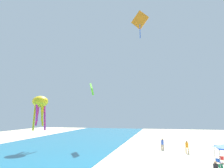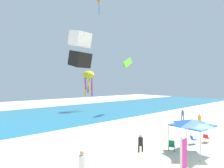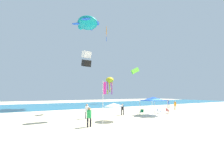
# 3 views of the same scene
# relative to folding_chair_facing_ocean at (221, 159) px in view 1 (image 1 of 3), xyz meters

# --- Properties ---
(ocean_strip) EXTENTS (120.00, 22.82, 0.02)m
(ocean_strip) POSITION_rel_folding_chair_facing_ocean_xyz_m (-3.92, 25.45, -0.46)
(ocean_strip) COLOR teal
(ocean_strip) RESTS_ON ground
(folding_chair_facing_ocean) EXTENTS (0.64, 0.56, 0.82)m
(folding_chair_facing_ocean) POSITION_rel_folding_chair_facing_ocean_xyz_m (0.00, 0.00, 0.00)
(folding_chair_facing_ocean) COLOR black
(folding_chair_facing_ocean) RESTS_ON ground
(folding_chair_near_cooler) EXTENTS (0.80, 0.76, 0.82)m
(folding_chair_near_cooler) POSITION_rel_folding_chair_facing_ocean_xyz_m (-4.64, 1.05, 0.00)
(folding_chair_near_cooler) COLOR black
(folding_chair_near_cooler) RESTS_ON ground
(folding_chair_left_of_tent) EXTENTS (0.80, 0.77, 0.82)m
(folding_chair_left_of_tent) POSITION_rel_folding_chair_facing_ocean_xyz_m (-1.48, 0.61, 0.00)
(folding_chair_left_of_tent) COLOR black
(folding_chair_left_of_tent) RESTS_ON ground
(person_kite_handler) EXTENTS (0.42, 0.47, 1.78)m
(person_kite_handler) POSITION_rel_folding_chair_facing_ocean_xyz_m (5.83, 3.17, 0.57)
(person_kite_handler) COLOR #C6B28C
(person_kite_handler) RESTS_ON ground
(person_beachcomber) EXTENTS (0.42, 0.42, 1.76)m
(person_beachcomber) POSITION_rel_folding_chair_facing_ocean_xyz_m (8.00, 6.70, 0.56)
(person_beachcomber) COLOR brown
(person_beachcomber) RESTS_ON ground
(kite_parafoil_lime) EXTENTS (4.21, 1.93, 2.64)m
(kite_parafoil_lime) POSITION_rel_folding_chair_facing_ocean_xyz_m (8.23, 18.89, 9.66)
(kite_parafoil_lime) COLOR #66D82D
(kite_diamond_orange) EXTENTS (0.91, 1.98, 3.08)m
(kite_diamond_orange) POSITION_rel_folding_chair_facing_ocean_xyz_m (-6.95, 8.50, 14.83)
(kite_diamond_orange) COLOR orange
(kite_octopus_yellow) EXTENTS (2.54, 2.54, 5.64)m
(kite_octopus_yellow) POSITION_rel_folding_chair_facing_ocean_xyz_m (3.44, 26.21, 6.94)
(kite_octopus_yellow) COLOR yellow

